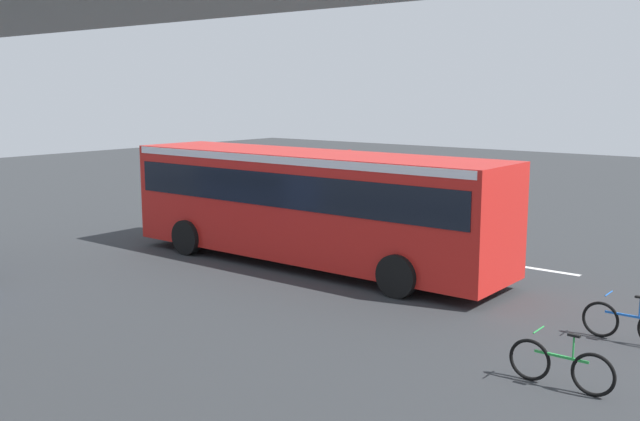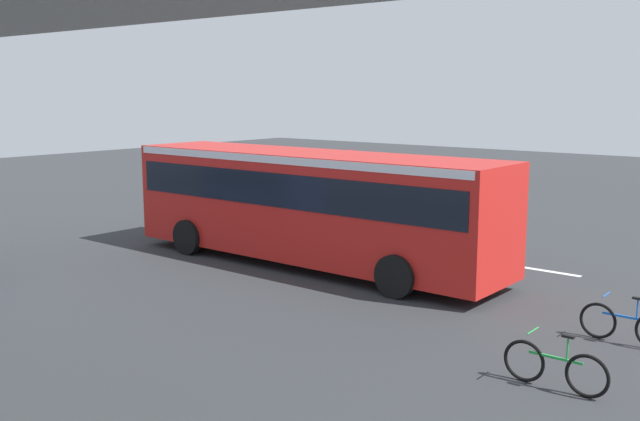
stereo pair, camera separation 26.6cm
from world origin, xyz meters
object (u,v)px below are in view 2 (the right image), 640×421
Objects in this scene: bicycle_green at (555,367)px; bicycle_blue at (626,325)px; city_bus at (310,198)px; pedestrian at (296,211)px; traffic_sign at (348,177)px.

bicycle_blue is at bearing -94.44° from bicycle_green.
city_bus is 4.11m from pedestrian.
traffic_sign is (10.88, -8.84, 1.52)m from bicycle_green.
bicycle_blue is 1.00× the size of bicycle_green.
pedestrian is (2.90, -2.73, -1.00)m from city_bus.
bicycle_green is 13.42m from pedestrian.
city_bus is at bearing 115.52° from traffic_sign.
bicycle_blue is (-8.86, 1.15, -1.51)m from city_bus.
bicycle_green is at bearing 154.52° from city_bus.
pedestrian reaches higher than bicycle_green.
bicycle_green is at bearing 85.56° from bicycle_blue.
pedestrian is at bearing -30.68° from bicycle_green.
bicycle_green is 14.10m from traffic_sign.
pedestrian is at bearing 72.09° from traffic_sign.
bicycle_blue is 0.63× the size of traffic_sign.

